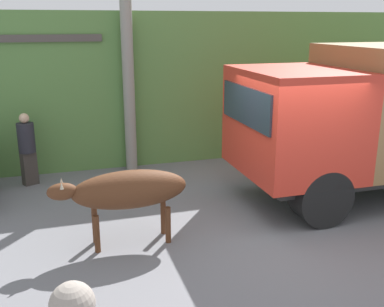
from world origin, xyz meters
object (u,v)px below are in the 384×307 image
brown_cow (127,190)px  roadside_rock (72,304)px  pedestrian_on_hill (27,146)px  utility_pole (127,42)px

brown_cow → roadside_rock: 2.18m
pedestrian_on_hill → brown_cow: bearing=89.2°
brown_cow → pedestrian_on_hill: bearing=117.9°
brown_cow → pedestrian_on_hill: pedestrian_on_hill is taller
roadside_rock → brown_cow: bearing=62.7°
utility_pole → roadside_rock: size_ratio=10.74×
brown_cow → utility_pole: (0.67, 3.77, 2.11)m
pedestrian_on_hill → utility_pole: bearing=163.5°
brown_cow → utility_pole: 4.38m
utility_pole → brown_cow: bearing=-100.1°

